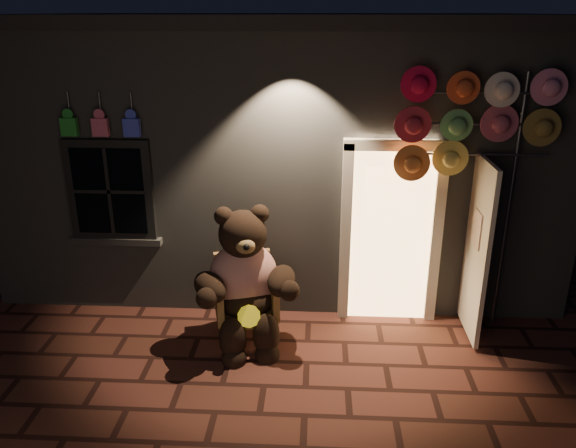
{
  "coord_description": "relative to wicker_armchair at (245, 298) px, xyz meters",
  "views": [
    {
      "loc": [
        0.5,
        -4.63,
        3.49
      ],
      "look_at": [
        0.19,
        1.0,
        1.35
      ],
      "focal_mm": 35.0,
      "sensor_mm": 36.0,
      "label": 1
    }
  ],
  "objects": [
    {
      "name": "ground",
      "position": [
        0.3,
        -0.93,
        -0.48
      ],
      "size": [
        60.0,
        60.0,
        0.0
      ],
      "primitive_type": "plane",
      "color": "#542820",
      "rests_on": "ground"
    },
    {
      "name": "hat_rack",
      "position": [
        2.38,
        0.35,
        1.94
      ],
      "size": [
        1.67,
        0.22,
        2.94
      ],
      "color": "#59595E",
      "rests_on": "ground"
    },
    {
      "name": "teddy_bear",
      "position": [
        0.02,
        -0.12,
        0.26
      ],
      "size": [
        1.18,
        1.05,
        1.68
      ],
      "rotation": [
        0.0,
        0.0,
        0.25
      ],
      "color": "red",
      "rests_on": "ground"
    },
    {
      "name": "wicker_armchair",
      "position": [
        0.0,
        0.0,
        0.0
      ],
      "size": [
        0.78,
        0.74,
        0.97
      ],
      "rotation": [
        0.0,
        0.0,
        0.25
      ],
      "color": "#AD7E43",
      "rests_on": "ground"
    },
    {
      "name": "shop_building",
      "position": [
        0.3,
        3.06,
        1.25
      ],
      "size": [
        7.3,
        5.95,
        3.51
      ],
      "color": "slate",
      "rests_on": "ground"
    }
  ]
}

